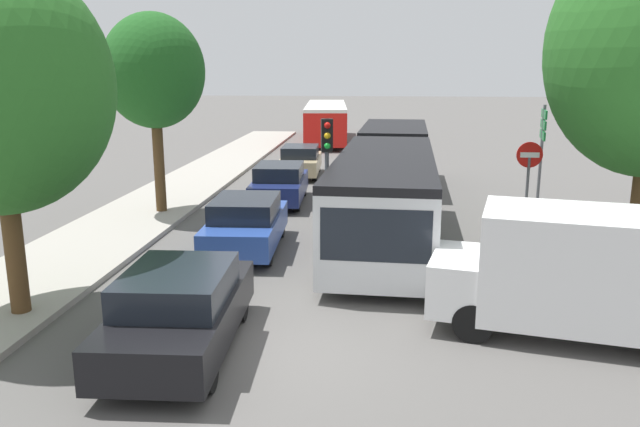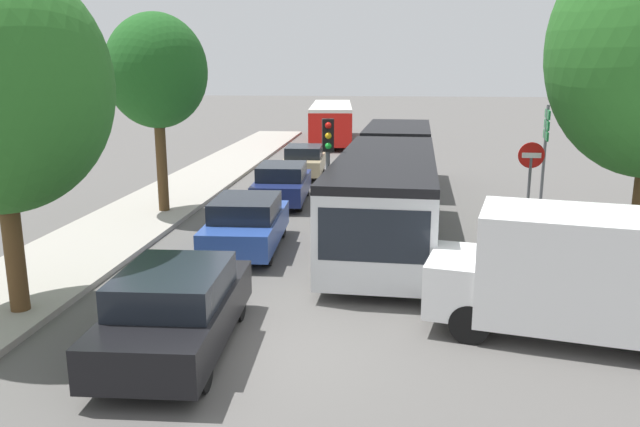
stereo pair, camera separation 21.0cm
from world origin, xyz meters
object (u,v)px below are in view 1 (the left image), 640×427
object	(u,v)px
queued_car_black	(180,310)
queued_car_navy	(280,183)
direction_sign_post	(542,136)
city_bus_rear	(326,120)
white_van	(586,271)
traffic_light	(327,152)
queued_car_tan	(300,161)
no_entry_sign	(528,176)
articulated_bus	(390,172)
tree_left_mid	(152,75)
queued_car_blue	(246,224)

from	to	relation	value
queued_car_black	queued_car_navy	bearing A→B (deg)	-1.22
queued_car_black	direction_sign_post	distance (m)	14.45
city_bus_rear	direction_sign_post	bearing A→B (deg)	-160.66
queued_car_navy	white_van	distance (m)	13.02
traffic_light	direction_sign_post	world-z (taller)	direction_sign_post
queued_car_tan	direction_sign_post	size ratio (longest dim) A/B	1.12
white_van	traffic_light	size ratio (longest dim) A/B	1.56
city_bus_rear	queued_car_navy	world-z (taller)	city_bus_rear
city_bus_rear	queued_car_tan	xyz separation A→B (m)	(0.01, -13.74, -0.72)
no_entry_sign	articulated_bus	bearing A→B (deg)	-129.32
city_bus_rear	no_entry_sign	size ratio (longest dim) A/B	4.09
queued_car_black	direction_sign_post	world-z (taller)	direction_sign_post
queued_car_navy	traffic_light	distance (m)	5.35
no_entry_sign	queued_car_black	bearing A→B (deg)	-44.37
queued_car_black	white_van	world-z (taller)	white_van
no_entry_sign	queued_car_tan	bearing A→B (deg)	-143.85
no_entry_sign	direction_sign_post	size ratio (longest dim) A/B	0.78
traffic_light	direction_sign_post	size ratio (longest dim) A/B	0.94
direction_sign_post	tree_left_mid	size ratio (longest dim) A/B	0.56
direction_sign_post	tree_left_mid	distance (m)	12.81
articulated_bus	tree_left_mid	size ratio (longest dim) A/B	2.61
queued_car_navy	queued_car_blue	bearing A→B (deg)	178.27
white_van	no_entry_sign	bearing A→B (deg)	-80.77
queued_car_black	traffic_light	size ratio (longest dim) A/B	1.28
queued_car_blue	white_van	distance (m)	8.68
queued_car_tan	tree_left_mid	xyz separation A→B (m)	(-3.74, -7.91, 3.86)
tree_left_mid	articulated_bus	bearing A→B (deg)	4.54
traffic_light	queued_car_navy	bearing A→B (deg)	-164.90
queued_car_blue	no_entry_sign	size ratio (longest dim) A/B	1.49
queued_car_tan	traffic_light	xyz separation A→B (m)	(2.05, -10.40, 1.80)
city_bus_rear	tree_left_mid	distance (m)	22.19
tree_left_mid	queued_car_black	bearing A→B (deg)	-68.58
queued_car_navy	tree_left_mid	bearing A→B (deg)	117.57
queued_car_black	direction_sign_post	xyz separation A→B (m)	(8.66, 11.42, 1.81)
queued_car_black	tree_left_mid	bearing A→B (deg)	19.24
direction_sign_post	tree_left_mid	bearing A→B (deg)	15.16
traffic_light	tree_left_mid	size ratio (longest dim) A/B	0.52
queued_car_blue	no_entry_sign	distance (m)	7.76
queued_car_black	tree_left_mid	distance (m)	11.36
queued_car_navy	articulated_bus	bearing A→B (deg)	-113.49
queued_car_navy	direction_sign_post	bearing A→B (deg)	-96.51
white_van	traffic_light	world-z (taller)	traffic_light
queued_car_blue	direction_sign_post	xyz separation A→B (m)	(8.82, 5.30, 1.84)
queued_car_black	queued_car_blue	size ratio (longest dim) A/B	1.03
queued_car_blue	tree_left_mid	xyz separation A→B (m)	(-3.76, 3.86, 3.83)
no_entry_sign	direction_sign_post	world-z (taller)	direction_sign_post
articulated_bus	white_van	distance (m)	9.88
traffic_light	no_entry_sign	bearing A→B (deg)	81.36
city_bus_rear	queued_car_navy	distance (m)	19.54
traffic_light	no_entry_sign	distance (m)	5.54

